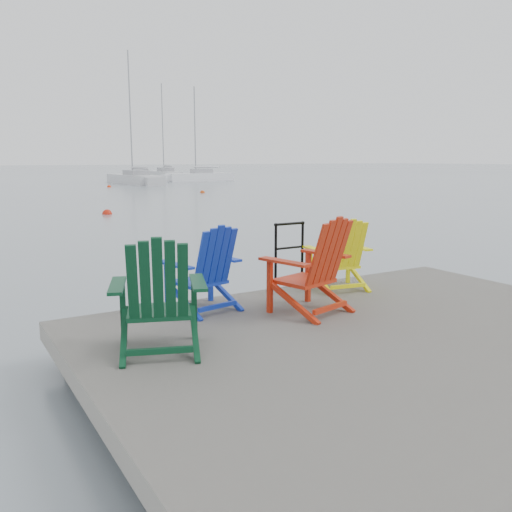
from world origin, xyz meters
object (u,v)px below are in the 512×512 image
sailboat_near (135,180)px  sailboat_far (199,178)px  chair_red (314,266)px  buoy_d (109,187)px  chair_green (158,295)px  chair_yellow (341,254)px  chair_blue (205,268)px  sailboat_mid (165,175)px  handrail (289,248)px  buoy_a (107,214)px  buoy_c (202,193)px

sailboat_near → sailboat_far: (7.54, 2.44, 0.00)m
chair_red → buoy_d: size_ratio=3.30×
chair_green → chair_yellow: (2.98, 1.06, -0.06)m
chair_red → buoy_d: bearing=62.8°
chair_green → chair_blue: bearing=68.0°
chair_green → chair_yellow: chair_green is taller
sailboat_near → sailboat_mid: sailboat_near is taller
chair_blue → handrail: bearing=7.0°
chair_red → chair_yellow: (0.99, 0.71, -0.07)m
chair_yellow → sailboat_near: (11.30, 42.67, -0.63)m
chair_yellow → sailboat_mid: bearing=81.2°
buoy_d → buoy_a: bearing=-106.1°
buoy_a → chair_yellow: bearing=-95.0°
sailboat_mid → sailboat_far: 9.89m
chair_blue → sailboat_near: sailboat_near is taller
buoy_a → buoy_c: 14.38m
handrail → chair_red: (-0.47, -1.19, 0.01)m
sailboat_far → buoy_c: size_ratio=29.53×
chair_yellow → sailboat_far: sailboat_far is taller
chair_red → sailboat_far: bearing=52.0°
handrail → buoy_c: handrail is taller
handrail → chair_red: size_ratio=0.82×
chair_yellow → sailboat_near: sailboat_near is taller
handrail → chair_red: 1.28m
buoy_d → chair_green: bearing=-105.2°
chair_yellow → buoy_d: 38.79m
sailboat_mid → buoy_d: bearing=-117.2°
handrail → chair_red: bearing=-111.7°
handrail → chair_yellow: size_ratio=0.94×
sailboat_far → handrail: bearing=153.0°
buoy_a → chair_red: bearing=-98.1°
sailboat_far → chair_yellow: bearing=153.8°
chair_blue → sailboat_far: bearing=54.4°
sailboat_mid → buoy_d: size_ratio=33.24×
handrail → sailboat_mid: size_ratio=0.08×
sailboat_near → buoy_d: bearing=-131.0°
buoy_a → chair_green: bearing=-104.1°
sailboat_mid → buoy_d: (-11.42, -16.97, -0.36)m
handrail → chair_yellow: 0.70m
sailboat_near → buoy_a: sailboat_near is taller
chair_red → buoy_a: size_ratio=2.74×
handrail → buoy_c: bearing=67.1°
handrail → sailboat_far: (19.36, 44.64, -0.69)m
chair_yellow → buoy_d: chair_yellow is taller
chair_red → sailboat_mid: bearing=55.6°
sailboat_mid → buoy_c: (-8.14, -27.51, -0.36)m
sailboat_mid → chair_blue: bearing=-104.2°
chair_blue → sailboat_near: 44.71m
chair_yellow → sailboat_near: bearing=85.5°
chair_blue → buoy_a: chair_blue is taller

